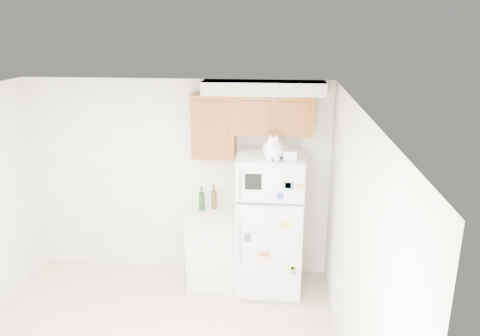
# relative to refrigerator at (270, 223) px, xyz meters

# --- Properties ---
(room_shell) EXTENTS (3.84, 4.04, 2.52)m
(room_shell) POSITION_rel_refrigerator_xyz_m (-1.06, -1.36, 0.82)
(room_shell) COLOR white
(room_shell) RESTS_ON ground_plane
(refrigerator) EXTENTS (0.76, 0.78, 1.70)m
(refrigerator) POSITION_rel_refrigerator_xyz_m (0.00, 0.00, 0.00)
(refrigerator) COLOR white
(refrigerator) RESTS_ON ground_plane
(base_counter) EXTENTS (0.64, 0.64, 0.92)m
(base_counter) POSITION_rel_refrigerator_xyz_m (-0.69, 0.07, -0.39)
(base_counter) COLOR white
(base_counter) RESTS_ON ground_plane
(cat) EXTENTS (0.30, 0.43, 0.31)m
(cat) POSITION_rel_refrigerator_xyz_m (0.03, -0.17, 0.96)
(cat) COLOR white
(cat) RESTS_ON refrigerator
(storage_box_back) EXTENTS (0.20, 0.16, 0.10)m
(storage_box_back) POSITION_rel_refrigerator_xyz_m (0.09, 0.06, 0.90)
(storage_box_back) COLOR white
(storage_box_back) RESTS_ON refrigerator
(storage_box_front) EXTENTS (0.16, 0.12, 0.09)m
(storage_box_front) POSITION_rel_refrigerator_xyz_m (0.21, -0.15, 0.89)
(storage_box_front) COLOR white
(storage_box_front) RESTS_ON refrigerator
(bottle_green) EXTENTS (0.07, 0.07, 0.32)m
(bottle_green) POSITION_rel_refrigerator_xyz_m (-0.84, 0.17, 0.23)
(bottle_green) COLOR #19381E
(bottle_green) RESTS_ON base_counter
(bottle_amber) EXTENTS (0.07, 0.07, 0.31)m
(bottle_amber) POSITION_rel_refrigerator_xyz_m (-0.70, 0.25, 0.22)
(bottle_amber) COLOR #593814
(bottle_amber) RESTS_ON base_counter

